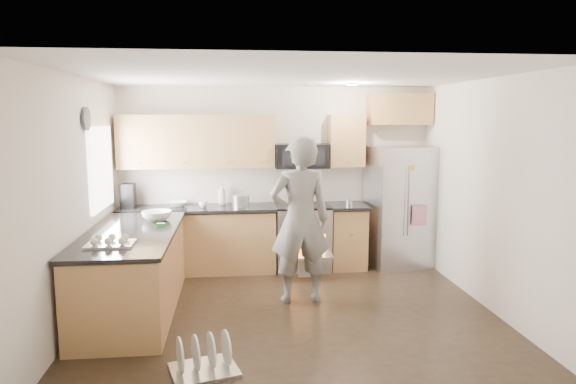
{
  "coord_description": "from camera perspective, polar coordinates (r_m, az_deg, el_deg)",
  "views": [
    {
      "loc": [
        -0.61,
        -5.44,
        2.17
      ],
      "look_at": [
        0.02,
        0.5,
        1.29
      ],
      "focal_mm": 32.0,
      "sensor_mm": 36.0,
      "label": 1
    }
  ],
  "objects": [
    {
      "name": "room_shell",
      "position": [
        5.51,
        -0.04,
        3.19
      ],
      "size": [
        4.54,
        4.04,
        2.62
      ],
      "color": "beige",
      "rests_on": "ground"
    },
    {
      "name": "refrigerator",
      "position": [
        7.64,
        12.22,
        -1.61
      ],
      "size": [
        0.96,
        0.8,
        1.75
      ],
      "rotation": [
        0.0,
        0.0,
        0.17
      ],
      "color": "#B7B7BC",
      "rests_on": "ground"
    },
    {
      "name": "stove_range",
      "position": [
        7.35,
        1.6,
        -3.38
      ],
      "size": [
        0.76,
        0.97,
        1.79
      ],
      "color": "#B7B7BC",
      "rests_on": "ground"
    },
    {
      "name": "peninsula",
      "position": [
        6.05,
        -16.81,
        -8.39
      ],
      "size": [
        0.96,
        2.36,
        1.04
      ],
      "color": "#B67549",
      "rests_on": "ground"
    },
    {
      "name": "person",
      "position": [
        5.98,
        1.35,
        -3.15
      ],
      "size": [
        0.75,
        0.53,
        1.96
      ],
      "primitive_type": "imported",
      "rotation": [
        0.0,
        0.0,
        3.23
      ],
      "color": "gray",
      "rests_on": "ground"
    },
    {
      "name": "ground",
      "position": [
        5.89,
        0.35,
        -13.27
      ],
      "size": [
        4.5,
        4.5,
        0.0
      ],
      "primitive_type": "plane",
      "color": "black",
      "rests_on": "ground"
    },
    {
      "name": "dish_rack",
      "position": [
        4.68,
        -9.34,
        -18.14
      ],
      "size": [
        0.65,
        0.58,
        0.34
      ],
      "rotation": [
        0.0,
        0.0,
        0.28
      ],
      "color": "#B7B7BC",
      "rests_on": "ground"
    },
    {
      "name": "back_cabinet_run",
      "position": [
        7.29,
        -5.77,
        -1.22
      ],
      "size": [
        4.45,
        0.64,
        2.5
      ],
      "color": "#B67549",
      "rests_on": "ground"
    }
  ]
}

